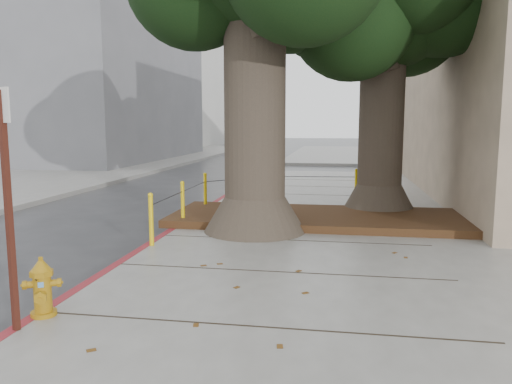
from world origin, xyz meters
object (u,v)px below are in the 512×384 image
signpost (8,197)px  car_dark (109,153)px  car_silver (398,156)px  car_red (471,161)px  fire_hydrant (42,287)px

signpost → car_dark: 23.40m
car_silver → car_red: bearing=-114.2°
signpost → car_dark: (-9.31, 21.45, -0.90)m
car_red → car_dark: 18.77m
fire_hydrant → car_red: bearing=39.9°
car_silver → car_dark: car_dark is taller
signpost → car_silver: bearing=95.6°
car_silver → car_dark: size_ratio=0.82×
fire_hydrant → car_dark: bearing=89.0°
fire_hydrant → car_dark: 23.03m
fire_hydrant → signpost: signpost is taller
car_dark → car_red: bearing=-6.2°
car_silver → fire_hydrant: bearing=160.7°
fire_hydrant → signpost: size_ratio=0.27×
car_silver → car_dark: 15.54m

